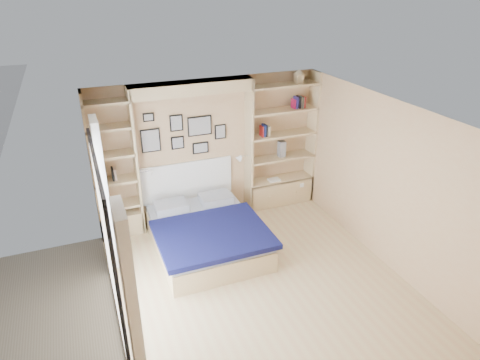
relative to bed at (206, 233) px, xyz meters
name	(u,v)px	position (x,y,z in m)	size (l,w,h in m)	color
ground	(259,282)	(0.44, -1.11, -0.27)	(4.50, 4.50, 0.00)	#D0B781
room_shell	(200,177)	(0.05, 0.41, 0.81)	(4.50, 4.50, 4.50)	tan
bed	(206,233)	(0.00, 0.00, 0.00)	(1.68, 2.18, 1.07)	beige
photo_gallery	(183,133)	(-0.01, 1.12, 1.33)	(1.48, 0.02, 0.82)	black
reading_lamps	(196,164)	(0.14, 0.89, 0.83)	(1.92, 0.12, 0.15)	silver
shelf_decor	(274,119)	(1.62, 0.96, 1.44)	(3.46, 0.23, 2.03)	#A51E1E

